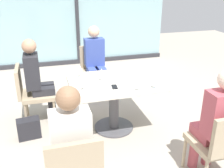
# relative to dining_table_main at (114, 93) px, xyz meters

# --- Properties ---
(ground_plane) EXTENTS (12.00, 12.00, 0.00)m
(ground_plane) POSITION_rel_dining_table_main_xyz_m (0.00, 0.00, -0.55)
(ground_plane) COLOR #A89E8E
(window_wall_backdrop) EXTENTS (4.40, 0.10, 2.70)m
(window_wall_backdrop) POSITION_rel_dining_table_main_xyz_m (0.00, 3.20, 0.66)
(window_wall_backdrop) COLOR #91B7BC
(window_wall_backdrop) RESTS_ON ground_plane
(dining_table_main) EXTENTS (1.20, 0.95, 0.73)m
(dining_table_main) POSITION_rel_dining_table_main_xyz_m (0.00, 0.00, 0.00)
(dining_table_main) COLOR silver
(dining_table_main) RESTS_ON ground_plane
(chair_far_left) EXTENTS (0.50, 0.46, 0.87)m
(chair_far_left) POSITION_rel_dining_table_main_xyz_m (-1.11, 0.52, -0.05)
(chair_far_left) COLOR tan
(chair_far_left) RESTS_ON ground_plane
(chair_front_right) EXTENTS (0.46, 0.50, 0.87)m
(chair_front_right) POSITION_rel_dining_table_main_xyz_m (0.74, -1.32, -0.05)
(chair_front_right) COLOR tan
(chair_front_right) RESTS_ON ground_plane
(chair_near_window) EXTENTS (0.46, 0.51, 0.87)m
(chair_near_window) POSITION_rel_dining_table_main_xyz_m (0.00, 1.32, -0.05)
(chair_near_window) COLOR tan
(chair_near_window) RESTS_ON ground_plane
(person_far_left) EXTENTS (0.39, 0.34, 1.26)m
(person_far_left) POSITION_rel_dining_table_main_xyz_m (-1.00, 0.52, 0.15)
(person_far_left) COLOR #28282D
(person_far_left) RESTS_ON ground_plane
(person_front_right) EXTENTS (0.34, 0.39, 1.26)m
(person_front_right) POSITION_rel_dining_table_main_xyz_m (0.74, -1.21, 0.15)
(person_front_right) COLOR #B24C56
(person_front_right) RESTS_ON ground_plane
(person_near_window) EXTENTS (0.34, 0.39, 1.26)m
(person_near_window) POSITION_rel_dining_table_main_xyz_m (-0.00, 1.21, 0.15)
(person_near_window) COLOR #384C9E
(person_near_window) RESTS_ON ground_plane
(person_front_left) EXTENTS (0.34, 0.39, 1.26)m
(person_front_left) POSITION_rel_dining_table_main_xyz_m (-0.74, -1.21, 0.15)
(person_front_left) COLOR silver
(person_front_left) RESTS_ON ground_plane
(wine_glass_0) EXTENTS (0.07, 0.07, 0.18)m
(wine_glass_0) POSITION_rel_dining_table_main_xyz_m (-0.44, -0.19, 0.31)
(wine_glass_0) COLOR silver
(wine_glass_0) RESTS_ON dining_table_main
(wine_glass_1) EXTENTS (0.07, 0.07, 0.18)m
(wine_glass_1) POSITION_rel_dining_table_main_xyz_m (0.43, -0.38, 0.31)
(wine_glass_1) COLOR silver
(wine_glass_1) RESTS_ON dining_table_main
(wine_glass_2) EXTENTS (0.07, 0.07, 0.18)m
(wine_glass_2) POSITION_rel_dining_table_main_xyz_m (0.21, -0.40, 0.31)
(wine_glass_2) COLOR silver
(wine_glass_2) RESTS_ON dining_table_main
(wine_glass_3) EXTENTS (0.07, 0.07, 0.18)m
(wine_glass_3) POSITION_rel_dining_table_main_xyz_m (-0.42, 0.28, 0.31)
(wine_glass_3) COLOR silver
(wine_glass_3) RESTS_ON dining_table_main
(wine_glass_4) EXTENTS (0.07, 0.07, 0.18)m
(wine_glass_4) POSITION_rel_dining_table_main_xyz_m (-0.16, 0.05, 0.31)
(wine_glass_4) COLOR silver
(wine_glass_4) RESTS_ON dining_table_main
(wine_glass_5) EXTENTS (0.07, 0.07, 0.18)m
(wine_glass_5) POSITION_rel_dining_table_main_xyz_m (0.07, 0.26, 0.31)
(wine_glass_5) COLOR silver
(wine_glass_5) RESTS_ON dining_table_main
(coffee_cup) EXTENTS (0.08, 0.08, 0.09)m
(coffee_cup) POSITION_rel_dining_table_main_xyz_m (0.21, 0.21, 0.23)
(coffee_cup) COLOR white
(coffee_cup) RESTS_ON dining_table_main
(cell_phone_on_table) EXTENTS (0.09, 0.15, 0.01)m
(cell_phone_on_table) POSITION_rel_dining_table_main_xyz_m (-0.05, -0.20, 0.19)
(cell_phone_on_table) COLOR black
(cell_phone_on_table) RESTS_ON dining_table_main
(handbag_0) EXTENTS (0.32, 0.19, 0.28)m
(handbag_0) POSITION_rel_dining_table_main_xyz_m (-1.18, 0.07, -0.41)
(handbag_0) COLOR #232328
(handbag_0) RESTS_ON ground_plane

